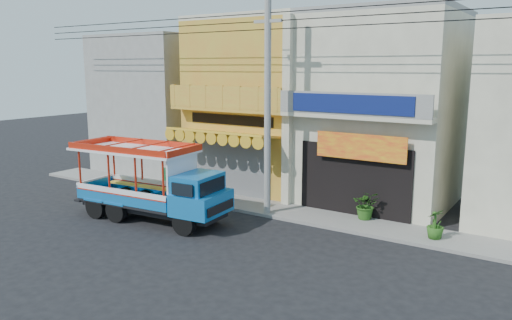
# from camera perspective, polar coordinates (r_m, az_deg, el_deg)

# --- Properties ---
(ground) EXTENTS (90.00, 90.00, 0.00)m
(ground) POSITION_cam_1_polar(r_m,az_deg,el_deg) (17.16, -1.78, -9.55)
(ground) COLOR black
(ground) RESTS_ON ground
(sidewalk) EXTENTS (30.00, 2.00, 0.12)m
(sidewalk) POSITION_cam_1_polar(r_m,az_deg,el_deg) (20.37, 4.73, -6.11)
(sidewalk) COLOR slate
(sidewalk) RESTS_ON ground
(shophouse_left) EXTENTS (6.00, 7.50, 8.24)m
(shophouse_left) POSITION_cam_1_polar(r_m,az_deg,el_deg) (25.02, 1.15, 6.49)
(shophouse_left) COLOR orange
(shophouse_left) RESTS_ON ground
(shophouse_right) EXTENTS (6.00, 6.75, 8.24)m
(shophouse_right) POSITION_cam_1_polar(r_m,az_deg,el_deg) (22.42, 14.32, 5.68)
(shophouse_right) COLOR #B3AE93
(shophouse_right) RESTS_ON ground
(party_pilaster) EXTENTS (0.35, 0.30, 8.00)m
(party_pilaster) POSITION_cam_1_polar(r_m,az_deg,el_deg) (20.83, 3.60, 5.33)
(party_pilaster) COLOR #B3AE93
(party_pilaster) RESTS_ON ground
(filler_building_left) EXTENTS (6.00, 6.00, 7.60)m
(filler_building_left) POSITION_cam_1_polar(r_m,az_deg,el_deg) (29.39, -10.52, 6.33)
(filler_building_left) COLOR gray
(filler_building_left) RESTS_ON ground
(utility_pole) EXTENTS (28.00, 0.26, 9.00)m
(utility_pole) POSITION_cam_1_polar(r_m,az_deg,el_deg) (19.35, 1.72, 8.01)
(utility_pole) COLOR gray
(utility_pole) RESTS_ON ground
(songthaew_truck) EXTENTS (6.59, 2.61, 3.00)m
(songthaew_truck) POSITION_cam_1_polar(r_m,az_deg,el_deg) (19.40, -10.87, -2.88)
(songthaew_truck) COLOR black
(songthaew_truck) RESTS_ON ground
(green_sign) EXTENTS (0.60, 0.31, 0.92)m
(green_sign) POSITION_cam_1_polar(r_m,az_deg,el_deg) (24.72, -9.96, -2.17)
(green_sign) COLOR black
(green_sign) RESTS_ON sidewalk
(potted_plant_a) EXTENTS (1.26, 1.18, 1.13)m
(potted_plant_a) POSITION_cam_1_polar(r_m,az_deg,el_deg) (19.71, 12.49, -5.02)
(potted_plant_a) COLOR #295B1A
(potted_plant_a) RESTS_ON sidewalk
(potted_plant_c) EXTENTS (0.76, 0.76, 1.03)m
(potted_plant_c) POSITION_cam_1_polar(r_m,az_deg,el_deg) (18.20, 19.83, -6.90)
(potted_plant_c) COLOR #295B1A
(potted_plant_c) RESTS_ON sidewalk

